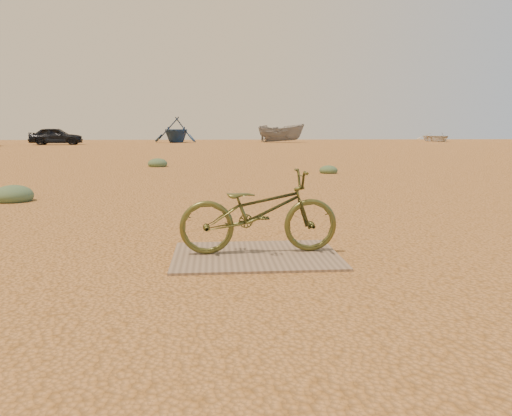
{
  "coord_description": "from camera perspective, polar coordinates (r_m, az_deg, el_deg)",
  "views": [
    {
      "loc": [
        -0.96,
        -4.02,
        1.16
      ],
      "look_at": [
        -0.58,
        0.46,
        0.46
      ],
      "focal_mm": 35.0,
      "sensor_mm": 36.0,
      "label": 1
    }
  ],
  "objects": [
    {
      "name": "kale_b",
      "position": [
        13.8,
        8.27,
        3.96
      ],
      "size": [
        0.5,
        0.5,
        0.27
      ],
      "primitive_type": "ellipsoid",
      "color": "#5B7752",
      "rests_on": "ground"
    },
    {
      "name": "boat_far_right",
      "position": [
        56.24,
        19.9,
        7.64
      ],
      "size": [
        3.52,
        4.74,
        0.94
      ],
      "primitive_type": "imported",
      "rotation": [
        0.0,
        0.0,
        -0.06
      ],
      "color": "beige",
      "rests_on": "ground"
    },
    {
      "name": "kale_c",
      "position": [
        16.44,
        -11.17,
        4.66
      ],
      "size": [
        0.63,
        0.63,
        0.35
      ],
      "primitive_type": "ellipsoid",
      "color": "#5B7752",
      "rests_on": "ground"
    },
    {
      "name": "boat_far_left",
      "position": [
        49.07,
        -9.12,
        8.84
      ],
      "size": [
        5.02,
        5.49,
        2.47
      ],
      "primitive_type": "imported",
      "rotation": [
        0.0,
        0.0,
        -0.23
      ],
      "color": "navy",
      "rests_on": "ground"
    },
    {
      "name": "plywood_board",
      "position": [
        4.64,
        0.0,
        -5.46
      ],
      "size": [
        1.53,
        1.12,
        0.02
      ],
      "primitive_type": "cube",
      "color": "#877058",
      "rests_on": "ground"
    },
    {
      "name": "car",
      "position": [
        43.91,
        -21.88,
        7.64
      ],
      "size": [
        4.21,
        1.92,
        1.4
      ],
      "primitive_type": "imported",
      "rotation": [
        0.0,
        0.0,
        1.64
      ],
      "color": "black",
      "rests_on": "ground"
    },
    {
      "name": "boat_mid_right",
      "position": [
        49.2,
        2.88,
        8.54
      ],
      "size": [
        4.91,
        3.28,
        1.78
      ],
      "primitive_type": "imported",
      "rotation": [
        0.0,
        0.0,
        1.2
      ],
      "color": "slate",
      "rests_on": "ground"
    },
    {
      "name": "ground",
      "position": [
        4.29,
        8.37,
        -6.88
      ],
      "size": [
        120.0,
        120.0,
        0.0
      ],
      "primitive_type": "plane",
      "color": "#C18345",
      "rests_on": "ground"
    },
    {
      "name": "bicycle",
      "position": [
        4.64,
        0.36,
        -0.41
      ],
      "size": [
        1.5,
        0.58,
        0.78
      ],
      "primitive_type": "imported",
      "rotation": [
        0.0,
        0.0,
        1.62
      ],
      "color": "#4C4F22",
      "rests_on": "plywood_board"
    },
    {
      "name": "kale_a",
      "position": [
        9.15,
        -25.95,
        0.7
      ],
      "size": [
        0.63,
        0.63,
        0.35
      ],
      "primitive_type": "ellipsoid",
      "color": "#5B7752",
      "rests_on": "ground"
    }
  ]
}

